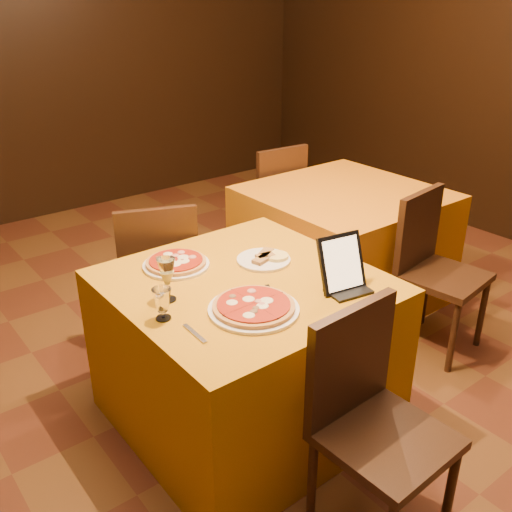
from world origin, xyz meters
TOP-DOWN VIEW (x-y plane):
  - floor at (0.00, 0.00)m, footprint 6.00×7.00m
  - wall_back at (0.00, 3.50)m, footprint 6.00×0.01m
  - main_table at (-0.09, 0.12)m, footprint 1.10×1.10m
  - side_table at (1.16, 0.70)m, footprint 1.10×1.10m
  - chair_main_near at (-0.09, -0.72)m, footprint 0.49×0.49m
  - chair_main_far at (-0.09, 0.95)m, footprint 0.60×0.60m
  - chair_side_near at (1.16, -0.08)m, footprint 0.41×0.41m
  - chair_side_far at (1.16, 1.50)m, footprint 0.42×0.42m
  - pizza_near at (-0.23, -0.12)m, footprint 0.36×0.36m
  - pizza_far at (-0.26, 0.42)m, footprint 0.31×0.31m
  - cutlet_dish at (0.09, 0.22)m, footprint 0.25×0.25m
  - wine_glass at (-0.45, 0.17)m, footprint 0.09×0.09m
  - water_glass at (-0.54, 0.05)m, footprint 0.08×0.08m
  - tablet at (0.18, -0.19)m, footprint 0.22×0.13m
  - knife at (-0.11, -0.11)m, footprint 0.11×0.21m
  - fork_near at (-0.50, -0.12)m, footprint 0.02×0.15m
  - fork_far at (-0.14, 0.50)m, footprint 0.09×0.17m

SIDE VIEW (x-z plane):
  - floor at x=0.00m, z-range -0.01..0.00m
  - main_table at x=-0.09m, z-range 0.00..0.75m
  - side_table at x=1.16m, z-range 0.00..0.75m
  - chair_main_near at x=-0.09m, z-range 0.00..0.91m
  - chair_main_far at x=-0.09m, z-range 0.00..0.91m
  - chair_side_near at x=1.16m, z-range 0.00..0.91m
  - chair_side_far at x=1.16m, z-range 0.00..0.91m
  - knife at x=-0.11m, z-range 0.75..0.76m
  - fork_near at x=-0.50m, z-range 0.75..0.76m
  - fork_far at x=-0.14m, z-range 0.75..0.76m
  - cutlet_dish at x=0.09m, z-range 0.75..0.78m
  - pizza_near at x=-0.23m, z-range 0.75..0.78m
  - pizza_far at x=-0.26m, z-range 0.75..0.78m
  - water_glass at x=-0.54m, z-range 0.75..0.88m
  - wine_glass at x=-0.45m, z-range 0.75..0.94m
  - tablet at x=0.18m, z-range 0.75..0.99m
  - wall_back at x=0.00m, z-range 0.00..2.80m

